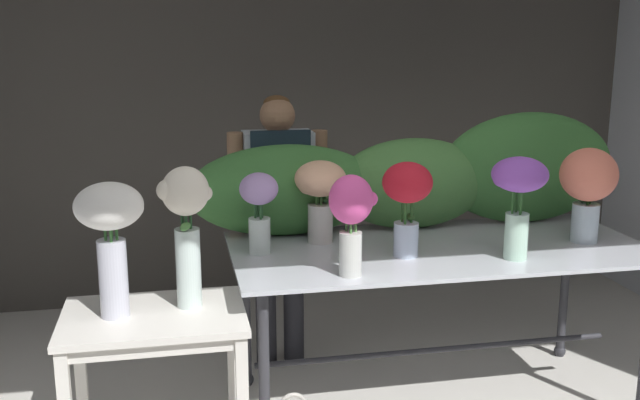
{
  "coord_description": "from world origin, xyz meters",
  "views": [
    {
      "loc": [
        -0.93,
        -1.74,
        1.9
      ],
      "look_at": [
        -0.26,
        1.53,
        1.15
      ],
      "focal_mm": 41.08,
      "sensor_mm": 36.0,
      "label": 1
    }
  ],
  "objects_px": {
    "vase_peach_ranunculus": "(320,191)",
    "vase_crimson_stock": "(407,196)",
    "vase_coral_anemones": "(588,184)",
    "vase_cream_lisianthus_tall": "(186,222)",
    "vase_lilac_peonies": "(259,205)",
    "display_table_glass": "(439,268)",
    "vase_white_roses_tall": "(111,229)",
    "vase_violet_carnations": "(519,190)",
    "vase_fuchsia_tulips": "(351,214)",
    "side_table_white": "(155,335)",
    "florist": "(279,203)"
  },
  "relations": [
    {
      "from": "vase_fuchsia_tulips",
      "to": "vase_coral_anemones",
      "type": "relative_size",
      "value": 0.93
    },
    {
      "from": "display_table_glass",
      "to": "vase_white_roses_tall",
      "type": "bearing_deg",
      "value": -168.11
    },
    {
      "from": "vase_violet_carnations",
      "to": "display_table_glass",
      "type": "bearing_deg",
      "value": 135.66
    },
    {
      "from": "florist",
      "to": "vase_white_roses_tall",
      "type": "relative_size",
      "value": 2.73
    },
    {
      "from": "vase_lilac_peonies",
      "to": "vase_violet_carnations",
      "type": "bearing_deg",
      "value": -15.57
    },
    {
      "from": "vase_violet_carnations",
      "to": "vase_peach_ranunculus",
      "type": "bearing_deg",
      "value": 151.37
    },
    {
      "from": "side_table_white",
      "to": "vase_cream_lisianthus_tall",
      "type": "xyz_separation_m",
      "value": [
        0.15,
        0.06,
        0.48
      ]
    },
    {
      "from": "vase_peach_ranunculus",
      "to": "vase_white_roses_tall",
      "type": "relative_size",
      "value": 0.73
    },
    {
      "from": "vase_violet_carnations",
      "to": "vase_lilac_peonies",
      "type": "xyz_separation_m",
      "value": [
        -1.18,
        0.33,
        -0.09
      ]
    },
    {
      "from": "vase_fuchsia_tulips",
      "to": "vase_violet_carnations",
      "type": "relative_size",
      "value": 0.93
    },
    {
      "from": "side_table_white",
      "to": "vase_fuchsia_tulips",
      "type": "distance_m",
      "value": 1.0
    },
    {
      "from": "vase_peach_ranunculus",
      "to": "vase_crimson_stock",
      "type": "xyz_separation_m",
      "value": [
        0.36,
        -0.32,
        0.03
      ]
    },
    {
      "from": "vase_cream_lisianthus_tall",
      "to": "vase_lilac_peonies",
      "type": "bearing_deg",
      "value": 43.22
    },
    {
      "from": "display_table_glass",
      "to": "vase_cream_lisianthus_tall",
      "type": "height_order",
      "value": "vase_cream_lisianthus_tall"
    },
    {
      "from": "vase_white_roses_tall",
      "to": "vase_cream_lisianthus_tall",
      "type": "relative_size",
      "value": 0.93
    },
    {
      "from": "vase_peach_ranunculus",
      "to": "vase_lilac_peonies",
      "type": "distance_m",
      "value": 0.36
    },
    {
      "from": "vase_violet_carnations",
      "to": "vase_coral_anemones",
      "type": "relative_size",
      "value": 1.01
    },
    {
      "from": "vase_fuchsia_tulips",
      "to": "vase_lilac_peonies",
      "type": "bearing_deg",
      "value": 130.38
    },
    {
      "from": "vase_coral_anemones",
      "to": "vase_white_roses_tall",
      "type": "height_order",
      "value": "vase_coral_anemones"
    },
    {
      "from": "vase_coral_anemones",
      "to": "vase_cream_lisianthus_tall",
      "type": "bearing_deg",
      "value": -174.14
    },
    {
      "from": "vase_fuchsia_tulips",
      "to": "vase_white_roses_tall",
      "type": "distance_m",
      "value": 1.02
    },
    {
      "from": "vase_peach_ranunculus",
      "to": "side_table_white",
      "type": "bearing_deg",
      "value": -147.85
    },
    {
      "from": "vase_coral_anemones",
      "to": "vase_cream_lisianthus_tall",
      "type": "xyz_separation_m",
      "value": [
        -2.02,
        -0.21,
        -0.04
      ]
    },
    {
      "from": "side_table_white",
      "to": "vase_peach_ranunculus",
      "type": "height_order",
      "value": "vase_peach_ranunculus"
    },
    {
      "from": "display_table_glass",
      "to": "florist",
      "type": "distance_m",
      "value": 1.01
    },
    {
      "from": "side_table_white",
      "to": "vase_fuchsia_tulips",
      "type": "xyz_separation_m",
      "value": [
        0.86,
        -0.03,
        0.5
      ]
    },
    {
      "from": "vase_lilac_peonies",
      "to": "display_table_glass",
      "type": "bearing_deg",
      "value": -3.67
    },
    {
      "from": "vase_violet_carnations",
      "to": "vase_coral_anemones",
      "type": "height_order",
      "value": "vase_violet_carnations"
    },
    {
      "from": "vase_fuchsia_tulips",
      "to": "vase_crimson_stock",
      "type": "distance_m",
      "value": 0.4
    },
    {
      "from": "display_table_glass",
      "to": "florist",
      "type": "xyz_separation_m",
      "value": [
        -0.72,
        0.67,
        0.22
      ]
    },
    {
      "from": "vase_cream_lisianthus_tall",
      "to": "side_table_white",
      "type": "bearing_deg",
      "value": -160.17
    },
    {
      "from": "florist",
      "to": "vase_white_roses_tall",
      "type": "xyz_separation_m",
      "value": [
        -0.84,
        -1.0,
        0.15
      ]
    },
    {
      "from": "florist",
      "to": "vase_peach_ranunculus",
      "type": "relative_size",
      "value": 3.71
    },
    {
      "from": "vase_lilac_peonies",
      "to": "vase_cream_lisianthus_tall",
      "type": "xyz_separation_m",
      "value": [
        -0.35,
        -0.33,
        0.02
      ]
    },
    {
      "from": "vase_peach_ranunculus",
      "to": "vase_crimson_stock",
      "type": "height_order",
      "value": "vase_crimson_stock"
    },
    {
      "from": "display_table_glass",
      "to": "vase_white_roses_tall",
      "type": "distance_m",
      "value": 1.65
    },
    {
      "from": "vase_white_roses_tall",
      "to": "vase_cream_lisianthus_tall",
      "type": "bearing_deg",
      "value": 10.37
    },
    {
      "from": "vase_coral_anemones",
      "to": "vase_lilac_peonies",
      "type": "bearing_deg",
      "value": 175.74
    },
    {
      "from": "display_table_glass",
      "to": "vase_coral_anemones",
      "type": "relative_size",
      "value": 4.3
    },
    {
      "from": "florist",
      "to": "vase_coral_anemones",
      "type": "bearing_deg",
      "value": -26.26
    },
    {
      "from": "vase_peach_ranunculus",
      "to": "vase_cream_lisianthus_tall",
      "type": "bearing_deg",
      "value": -145.43
    },
    {
      "from": "florist",
      "to": "vase_violet_carnations",
      "type": "bearing_deg",
      "value": -43.11
    },
    {
      "from": "vase_peach_ranunculus",
      "to": "vase_cream_lisianthus_tall",
      "type": "distance_m",
      "value": 0.83
    },
    {
      "from": "display_table_glass",
      "to": "side_table_white",
      "type": "xyz_separation_m",
      "value": [
        -1.41,
        -0.33,
        -0.11
      ]
    },
    {
      "from": "display_table_glass",
      "to": "vase_fuchsia_tulips",
      "type": "height_order",
      "value": "vase_fuchsia_tulips"
    },
    {
      "from": "vase_violet_carnations",
      "to": "vase_white_roses_tall",
      "type": "relative_size",
      "value": 0.85
    },
    {
      "from": "florist",
      "to": "vase_lilac_peonies",
      "type": "bearing_deg",
      "value": -106.8
    },
    {
      "from": "vase_coral_anemones",
      "to": "vase_white_roses_tall",
      "type": "distance_m",
      "value": 2.34
    },
    {
      "from": "vase_peach_ranunculus",
      "to": "vase_crimson_stock",
      "type": "distance_m",
      "value": 0.48
    },
    {
      "from": "display_table_glass",
      "to": "side_table_white",
      "type": "height_order",
      "value": "display_table_glass"
    }
  ]
}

